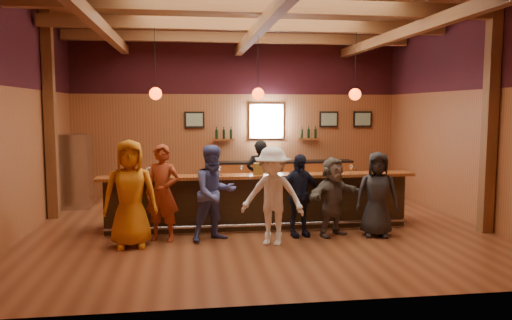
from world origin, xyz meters
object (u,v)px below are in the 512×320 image
Objects in this scene: bartender at (260,178)px; bottle_a at (298,166)px; customer_orange at (130,194)px; customer_brown at (333,197)px; bar_counter at (258,201)px; customer_white at (273,196)px; ice_bucket at (258,169)px; stainless_fridge at (76,171)px; customer_denim at (214,193)px; customer_redvest at (163,193)px; back_bar_cabinet at (282,178)px; customer_navy at (299,195)px; customer_dark at (377,194)px.

bottle_a is at bearing 125.10° from bartender.
customer_orange reaches higher than customer_brown.
customer_white is at bearing -87.81° from bar_counter.
customer_white is at bearing -85.78° from ice_bucket.
ice_bucket is 0.83m from bottle_a.
customer_denim is (3.17, -3.48, -0.02)m from stainless_fridge.
customer_redvest is 7.91× the size of ice_bucket.
bartender is at bearing 35.55° from customer_orange.
ice_bucket is (-0.09, 1.16, 0.35)m from customer_white.
bar_counter is at bearing 163.18° from bottle_a.
bar_counter is 2.76m from customer_orange.
back_bar_cabinet is 2.28× the size of customer_denim.
customer_brown is 6.73× the size of ice_bucket.
customer_white is at bearing 96.33° from bartender.
customer_redvest is 1.13× the size of customer_navy.
customer_denim is (-2.13, -4.60, 0.40)m from back_bar_cabinet.
customer_navy is 0.65m from customer_brown.
stainless_fridge is 4.55m from bartender.
ice_bucket is at bearing 89.73° from bartender.
bartender is (-1.10, 2.01, 0.10)m from customer_brown.
customer_white is at bearing -150.00° from customer_navy.
customer_denim is 1.95m from bottle_a.
customer_redvest is 1.04× the size of bartender.
customer_navy is (-0.54, -4.52, 0.31)m from back_bar_cabinet.
customer_white is 7.79× the size of ice_bucket.
stainless_fridge is 1.01× the size of customer_redvest.
back_bar_cabinet is 4.12m from ice_bucket.
bar_counter is 3.58× the size of customer_denim.
bar_counter is 1.18m from customer_navy.
customer_redvest reaches higher than customer_brown.
customer_redvest is at bearing 26.78° from customer_orange.
customer_navy is 6.99× the size of ice_bucket.
stainless_fridge is 8.02× the size of ice_bucket.
customer_white is (1.00, -0.43, -0.01)m from customer_denim.
customer_navy is 2.01m from bartender.
bar_counter is 2.42m from customer_dark.
bar_counter is 1.50m from customer_white.
customer_brown is at bearing -1.40° from customer_orange.
customer_denim is at bearing -155.58° from bottle_a.
back_bar_cabinet is (1.18, 3.57, -0.05)m from bar_counter.
customer_navy reaches higher than back_bar_cabinet.
customer_redvest is (-3.07, -4.49, 0.41)m from back_bar_cabinet.
customer_redvest is (-1.88, -0.92, 0.37)m from bar_counter.
customer_denim is at bearing -132.59° from bar_counter.
customer_denim is 1.12× the size of customer_navy.
customer_white is (0.06, -1.46, 0.35)m from bar_counter.
back_bar_cabinet is at bearing 75.65° from customer_redvest.
stainless_fridge is at bearing 118.39° from customer_brown.
customer_dark is (4.00, -0.22, -0.08)m from customer_redvest.
stainless_fridge is 1.06× the size of bartender.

